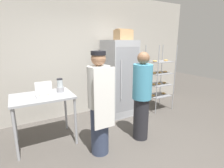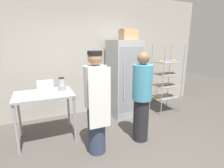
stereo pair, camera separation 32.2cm
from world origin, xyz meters
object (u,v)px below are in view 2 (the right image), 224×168
(baking_rack, at_px, (166,79))
(blender_pitcher, at_px, (62,85))
(refrigerator, at_px, (124,78))
(donut_box, at_px, (46,92))
(person_customer, at_px, (142,97))
(cardboard_storage_box, at_px, (128,35))
(person_baker, at_px, (96,102))

(baking_rack, bearing_deg, blender_pitcher, -176.48)
(refrigerator, xyz_separation_m, baking_rack, (1.10, -0.27, -0.07))
(donut_box, xyz_separation_m, person_customer, (1.58, -0.63, -0.11))
(donut_box, bearing_deg, blender_pitcher, 29.28)
(refrigerator, height_order, donut_box, refrigerator)
(cardboard_storage_box, distance_m, person_customer, 1.67)
(person_baker, bearing_deg, cardboard_storage_box, 44.81)
(baking_rack, bearing_deg, cardboard_storage_box, 168.15)
(person_baker, bearing_deg, baking_rack, 23.91)
(refrigerator, xyz_separation_m, cardboard_storage_box, (0.07, -0.06, 1.04))
(refrigerator, distance_m, person_customer, 1.27)
(donut_box, distance_m, blender_pitcher, 0.35)
(refrigerator, distance_m, donut_box, 1.95)
(cardboard_storage_box, bearing_deg, donut_box, -164.10)
(refrigerator, xyz_separation_m, blender_pitcher, (-1.55, -0.44, 0.09))
(blender_pitcher, xyz_separation_m, person_baker, (0.40, -0.84, -0.14))
(baking_rack, distance_m, person_customer, 1.68)
(baking_rack, height_order, person_customer, baking_rack)
(donut_box, xyz_separation_m, cardboard_storage_box, (1.92, 0.55, 1.02))
(cardboard_storage_box, bearing_deg, blender_pitcher, -166.84)
(donut_box, relative_size, person_customer, 0.17)
(person_baker, bearing_deg, donut_box, 136.43)
(refrigerator, distance_m, baking_rack, 1.14)
(baking_rack, relative_size, donut_box, 6.15)
(refrigerator, relative_size, person_customer, 1.12)
(cardboard_storage_box, bearing_deg, refrigerator, 140.38)
(cardboard_storage_box, xyz_separation_m, person_customer, (-0.35, -1.18, -1.13))
(donut_box, distance_m, person_baker, 0.97)
(blender_pitcher, bearing_deg, baking_rack, 3.52)
(baking_rack, xyz_separation_m, cardboard_storage_box, (-1.03, 0.22, 1.12))
(refrigerator, bearing_deg, blender_pitcher, -164.28)
(baking_rack, height_order, person_baker, baking_rack)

